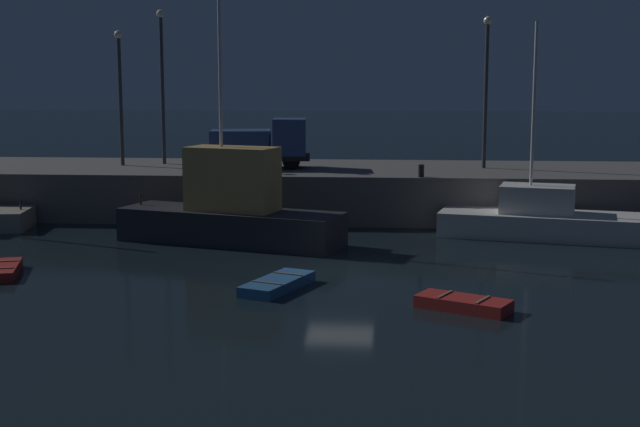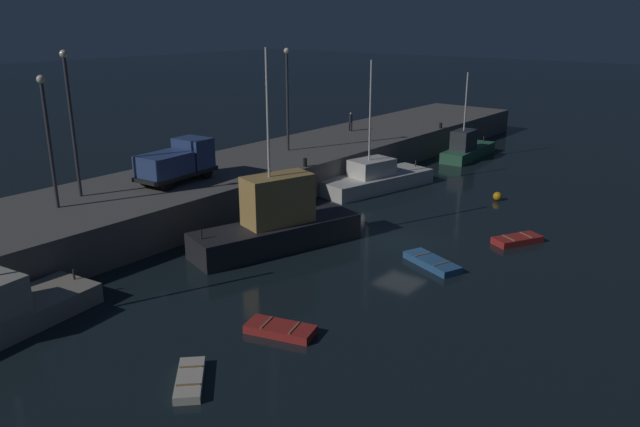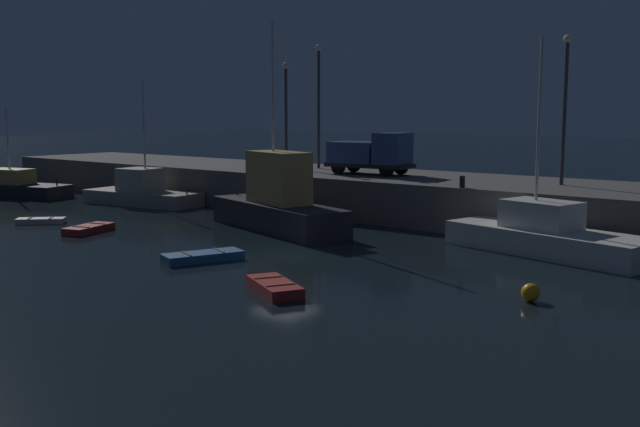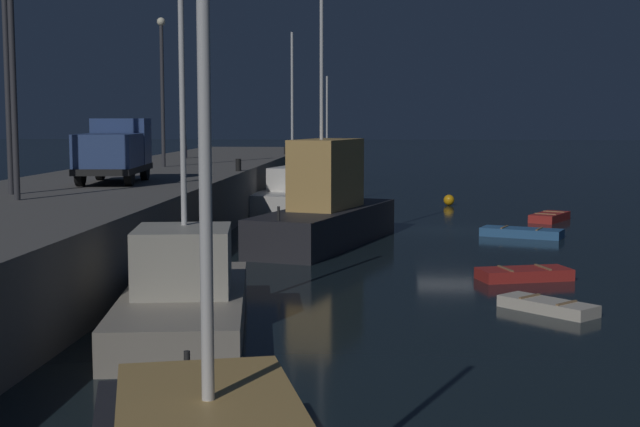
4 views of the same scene
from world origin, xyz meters
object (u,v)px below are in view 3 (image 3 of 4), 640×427
at_px(dinghy_red_small, 274,287).
at_px(lamp_post_central, 565,98).
at_px(fishing_trawler_green, 547,236).
at_px(rowboat_white_mid, 89,229).
at_px(rowboat_blue_far, 203,257).
at_px(lamp_post_east, 319,97).
at_px(mooring_buoy_near, 531,292).
at_px(fishing_boat_white, 278,203).
at_px(fishing_boat_blue, 142,192).
at_px(lamp_post_west, 286,106).
at_px(utility_truck, 372,153).
at_px(dinghy_orange_near, 41,221).
at_px(fishing_boat_orange, 14,186).
at_px(bollard_central, 462,182).

bearing_deg(dinghy_red_small, lamp_post_central, 82.54).
bearing_deg(fishing_trawler_green, rowboat_white_mid, -156.04).
xyz_separation_m(rowboat_blue_far, lamp_post_east, (-8.66, 18.55, 7.07)).
distance_m(dinghy_red_small, lamp_post_central, 21.09).
bearing_deg(mooring_buoy_near, lamp_post_east, 143.74).
xyz_separation_m(fishing_boat_white, rowboat_blue_far, (3.05, -8.14, -1.25)).
bearing_deg(dinghy_red_small, rowboat_blue_far, 160.14).
bearing_deg(dinghy_red_small, mooring_buoy_near, 30.42).
bearing_deg(fishing_boat_blue, rowboat_white_mid, -51.30).
xyz_separation_m(fishing_trawler_green, lamp_post_central, (-2.06, 6.87, 6.18)).
xyz_separation_m(mooring_buoy_near, lamp_post_west, (-24.29, 15.27, 6.35)).
height_order(rowboat_white_mid, rowboat_blue_far, rowboat_blue_far).
bearing_deg(utility_truck, rowboat_white_mid, -115.78).
xyz_separation_m(dinghy_orange_near, lamp_post_east, (6.41, 17.11, 7.10)).
distance_m(rowboat_blue_far, utility_truck, 17.30).
bearing_deg(dinghy_red_small, utility_truck, 115.56).
relative_size(rowboat_white_mid, lamp_post_west, 0.43).
relative_size(fishing_boat_white, fishing_boat_orange, 1.20).
bearing_deg(bollard_central, fishing_boat_white, -149.59).
height_order(fishing_trawler_green, mooring_buoy_near, fishing_trawler_green).
bearing_deg(mooring_buoy_near, rowboat_white_mid, -177.97).
height_order(lamp_post_east, bollard_central, lamp_post_east).
xyz_separation_m(rowboat_white_mid, lamp_post_east, (1.68, 17.18, 7.08)).
bearing_deg(mooring_buoy_near, bollard_central, 127.74).
relative_size(fishing_boat_orange, bollard_central, 15.18).
height_order(fishing_boat_orange, fishing_trawler_green, fishing_trawler_green).
relative_size(rowboat_blue_far, bollard_central, 5.94).
xyz_separation_m(rowboat_white_mid, mooring_buoy_near, (23.94, 0.85, 0.13)).
bearing_deg(fishing_trawler_green, rowboat_blue_far, -135.00).
height_order(fishing_boat_white, lamp_post_east, fishing_boat_white).
height_order(rowboat_white_mid, bollard_central, bollard_central).
relative_size(fishing_boat_white, rowboat_white_mid, 3.56).
height_order(rowboat_blue_far, utility_truck, utility_truck).
bearing_deg(bollard_central, utility_truck, 155.92).
distance_m(fishing_boat_orange, lamp_post_west, 21.74).
bearing_deg(lamp_post_central, utility_truck, -175.44).
distance_m(fishing_boat_blue, lamp_post_central, 27.95).
relative_size(lamp_post_west, lamp_post_central, 0.92).
bearing_deg(lamp_post_central, lamp_post_east, 176.87).
xyz_separation_m(dinghy_orange_near, lamp_post_central, (23.74, 16.16, 6.84)).
relative_size(dinghy_orange_near, lamp_post_central, 0.32).
distance_m(dinghy_orange_near, rowboat_white_mid, 4.74).
relative_size(fishing_boat_blue, fishing_trawler_green, 0.89).
xyz_separation_m(fishing_boat_orange, lamp_post_central, (37.78, 10.00, 6.27)).
height_order(fishing_trawler_green, dinghy_red_small, fishing_trawler_green).
bearing_deg(rowboat_white_mid, dinghy_orange_near, 179.21).
xyz_separation_m(fishing_trawler_green, dinghy_red_small, (-4.65, -12.93, -0.61)).
bearing_deg(rowboat_white_mid, lamp_post_central, 40.49).
bearing_deg(utility_truck, fishing_trawler_green, -23.49).
relative_size(mooring_buoy_near, lamp_post_central, 0.08).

